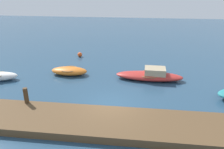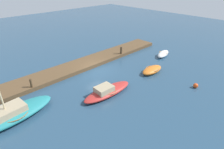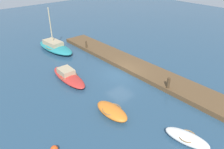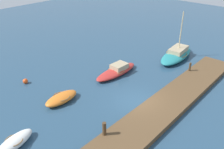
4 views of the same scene
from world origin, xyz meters
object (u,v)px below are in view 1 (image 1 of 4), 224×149
object	(u,v)px
mooring_post_west	(26,96)
marker_buoy	(80,55)
motorboat_red	(150,75)
rowboat_orange	(69,71)

from	to	relation	value
mooring_post_west	marker_buoy	world-z (taller)	mooring_post_west
motorboat_red	marker_buoy	world-z (taller)	motorboat_red
mooring_post_west	marker_buoy	distance (m)	11.11
mooring_post_west	marker_buoy	bearing A→B (deg)	87.53
motorboat_red	rowboat_orange	bearing A→B (deg)	179.80
marker_buoy	rowboat_orange	bearing A→B (deg)	-85.39
motorboat_red	mooring_post_west	size ratio (longest dim) A/B	5.47
motorboat_red	mooring_post_west	bearing A→B (deg)	-142.31
motorboat_red	rowboat_orange	world-z (taller)	motorboat_red
rowboat_orange	mooring_post_west	distance (m)	6.03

